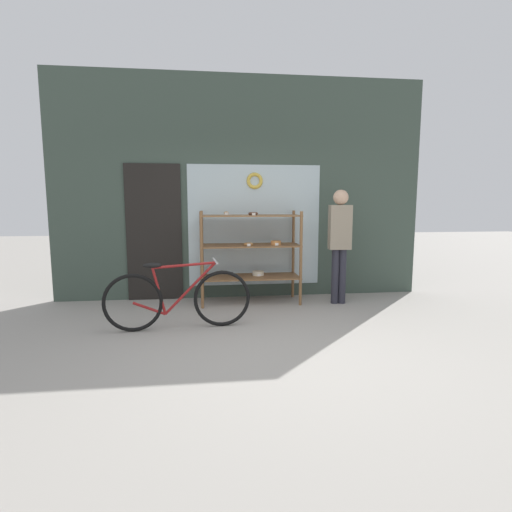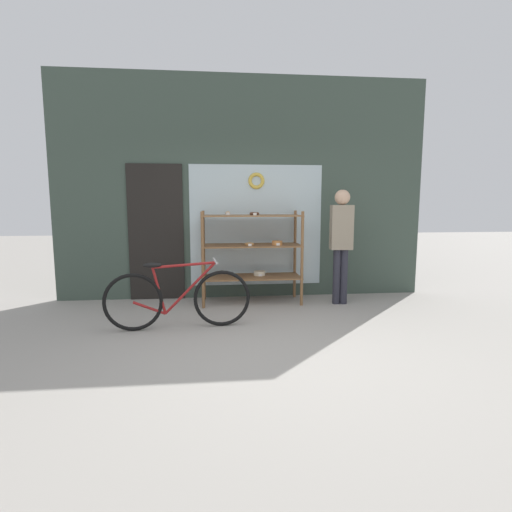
# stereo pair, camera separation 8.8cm
# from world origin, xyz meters

# --- Properties ---
(ground_plane) EXTENTS (30.00, 30.00, 0.00)m
(ground_plane) POSITION_xyz_m (0.00, 0.00, 0.00)
(ground_plane) COLOR gray
(storefront_facade) EXTENTS (5.82, 0.13, 3.46)m
(storefront_facade) POSITION_xyz_m (-0.03, 2.41, 1.69)
(storefront_facade) COLOR #3D4C42
(storefront_facade) RESTS_ON ground_plane
(display_case) EXTENTS (1.49, 0.57, 1.39)m
(display_case) POSITION_xyz_m (0.10, 1.99, 0.83)
(display_case) COLOR brown
(display_case) RESTS_ON ground_plane
(bicycle) EXTENTS (1.75, 0.46, 0.83)m
(bicycle) POSITION_xyz_m (-0.91, 0.82, 0.37)
(bicycle) COLOR black
(bicycle) RESTS_ON ground_plane
(pedestrian) EXTENTS (0.33, 0.22, 1.70)m
(pedestrian) POSITION_xyz_m (1.40, 1.77, 1.01)
(pedestrian) COLOR #282833
(pedestrian) RESTS_ON ground_plane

